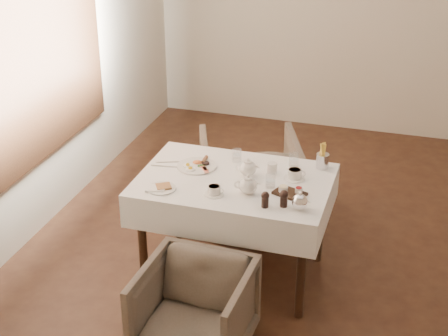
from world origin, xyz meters
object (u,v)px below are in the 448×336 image
object	(u,v)px
breakfast_plate	(197,165)
table	(234,194)
armchair_near	(194,312)
armchair_far	(249,179)
teapot_centre	(248,167)

from	to	relation	value
breakfast_plate	table	bearing A→B (deg)	3.54
table	breakfast_plate	xyz separation A→B (m)	(-0.30, 0.10, 0.13)
armchair_near	armchair_far	world-z (taller)	armchair_far
table	armchair_near	world-z (taller)	table
armchair_near	armchair_far	xyz separation A→B (m)	(-0.11, 1.63, 0.06)
armchair_far	teapot_centre	xyz separation A→B (m)	(0.17, -0.70, 0.46)
table	armchair_near	size ratio (longest dim) A/B	1.98
teapot_centre	table	bearing A→B (deg)	-145.71
armchair_far	breakfast_plate	size ratio (longest dim) A/B	2.84
breakfast_plate	teapot_centre	bearing A→B (deg)	18.38
teapot_centre	armchair_far	bearing A→B (deg)	91.60
breakfast_plate	teapot_centre	xyz separation A→B (m)	(0.37, -0.03, 0.05)
table	breakfast_plate	world-z (taller)	breakfast_plate
armchair_near	teapot_centre	xyz separation A→B (m)	(0.07, 0.93, 0.52)
table	breakfast_plate	bearing A→B (deg)	160.94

